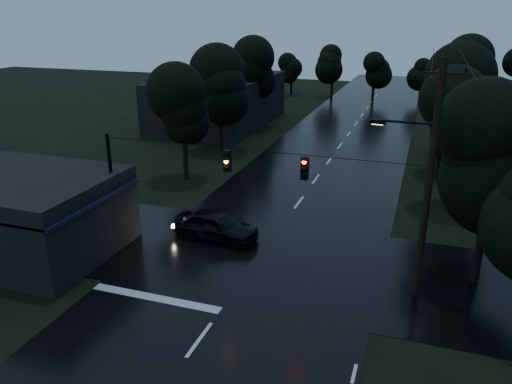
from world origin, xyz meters
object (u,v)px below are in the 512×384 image
Objects in this scene: storefront at (1,210)px; car at (216,226)px; utility_pole_main at (427,179)px; utility_pole_far at (443,127)px.

storefront reaches higher than car.
utility_pole_main is (20.36, 2.00, 3.24)m from storefront.
utility_pole_main is 1.33× the size of utility_pole_far.
utility_pole_far is 1.63× the size of car.
utility_pole_far is at bearing 87.00° from utility_pole_main.
utility_pole_main is at bearing 5.61° from storefront.
storefront is 2.65× the size of car.
utility_pole_main is 17.08m from utility_pole_far.
utility_pole_far is (0.89, 17.00, -1.38)m from utility_pole_main.
storefront is 20.71m from utility_pole_main.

